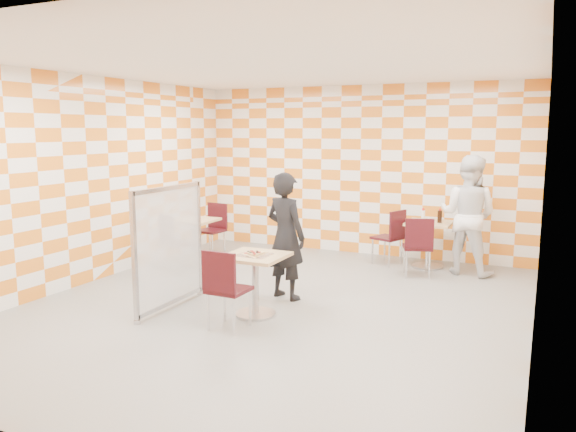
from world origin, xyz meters
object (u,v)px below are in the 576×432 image
object	(u,v)px
second_table	(429,237)
chair_second_front	(418,242)
chair_main_front	(224,284)
man_white	(468,215)
man_dark	(286,236)
empty_table	(193,233)
soda_bottle	(440,216)
main_table	(255,274)
chair_empty_near	(173,239)
chair_second_side	(392,233)
partition	(169,247)
chair_empty_far	(214,225)
sport_bottle	(423,215)

from	to	relation	value
second_table	chair_second_front	world-z (taller)	chair_second_front
chair_main_front	man_white	size ratio (longest dim) A/B	0.50
man_dark	empty_table	bearing A→B (deg)	-9.17
empty_table	chair_second_front	xyz separation A→B (m)	(3.61, 0.63, 0.04)
man_dark	soda_bottle	xyz separation A→B (m)	(1.56, 2.49, 0.01)
second_table	chair_second_front	bearing A→B (deg)	-91.41
empty_table	man_dark	bearing A→B (deg)	-26.98
main_table	man_dark	world-z (taller)	man_dark
main_table	chair_empty_near	bearing A→B (deg)	149.46
empty_table	chair_second_side	xyz separation A→B (m)	(3.06, 1.24, 0.04)
chair_second_front	partition	distance (m)	3.75
chair_second_side	chair_empty_near	distance (m)	3.55
partition	man_dark	bearing A→B (deg)	41.67
chair_empty_far	chair_second_front	bearing A→B (deg)	-0.87
man_dark	man_white	distance (m)	3.10
chair_empty_near	sport_bottle	bearing A→B (deg)	32.65
sport_bottle	soda_bottle	distance (m)	0.34
chair_second_side	partition	bearing A→B (deg)	-119.96
chair_empty_near	soda_bottle	bearing A→B (deg)	28.69
chair_empty_near	chair_empty_far	xyz separation A→B (m)	(-0.11, 1.37, 0.00)
chair_second_front	soda_bottle	xyz separation A→B (m)	(0.18, 0.72, 0.31)
man_dark	partition	bearing A→B (deg)	59.47
second_table	chair_empty_near	world-z (taller)	chair_empty_near
partition	soda_bottle	size ratio (longest dim) A/B	6.74
empty_table	soda_bottle	bearing A→B (deg)	19.65
chair_empty_far	soda_bottle	xyz separation A→B (m)	(3.83, 0.67, 0.31)
chair_second_front	sport_bottle	bearing A→B (deg)	97.41
main_table	sport_bottle	distance (m)	3.70
second_table	sport_bottle	world-z (taller)	sport_bottle
chair_empty_far	soda_bottle	bearing A→B (deg)	9.86
man_white	sport_bottle	size ratio (longest dim) A/B	9.23
main_table	chair_second_side	xyz separation A→B (m)	(0.86, 3.18, 0.04)
empty_table	chair_second_front	size ratio (longest dim) A/B	0.81
man_dark	sport_bottle	xyz separation A→B (m)	(1.26, 2.65, -0.00)
partition	soda_bottle	distance (m)	4.41
empty_table	partition	world-z (taller)	partition
man_white	partition	bearing A→B (deg)	58.98
chair_empty_far	man_dark	bearing A→B (deg)	-38.87
second_table	empty_table	world-z (taller)	same
empty_table	chair_empty_near	size ratio (longest dim) A/B	0.81
chair_main_front	sport_bottle	world-z (taller)	sport_bottle
main_table	second_table	world-z (taller)	same
man_dark	man_white	size ratio (longest dim) A/B	0.91
partition	empty_table	bearing A→B (deg)	117.35
chair_second_side	chair_main_front	bearing A→B (deg)	-103.48
empty_table	chair_empty_far	world-z (taller)	chair_empty_far
second_table	chair_main_front	bearing A→B (deg)	-110.73
soda_bottle	main_table	bearing A→B (deg)	-115.84
sport_bottle	man_dark	bearing A→B (deg)	-115.47
chair_empty_far	second_table	bearing A→B (deg)	10.43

